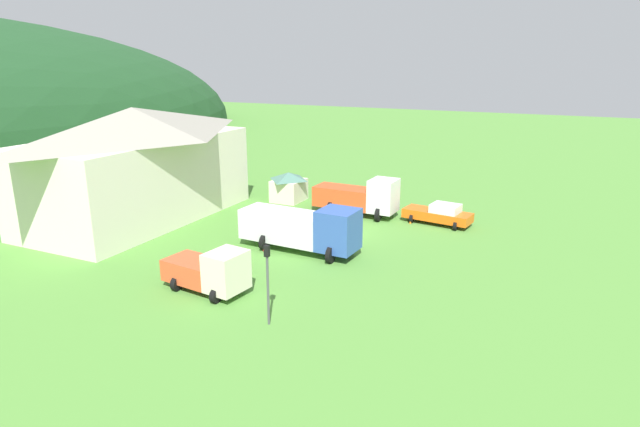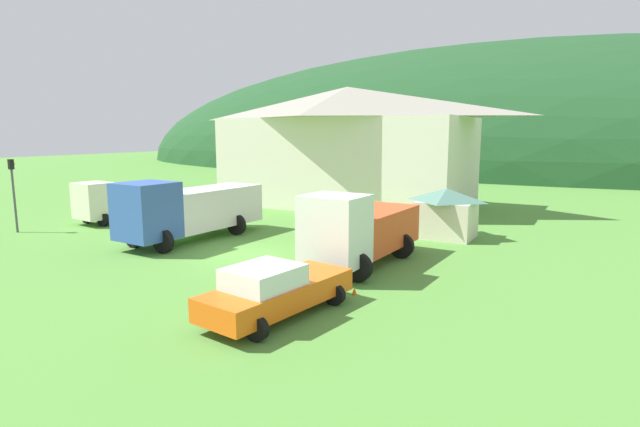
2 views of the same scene
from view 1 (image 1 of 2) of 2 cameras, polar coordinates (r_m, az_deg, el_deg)
The scene contains 10 objects.
ground_plane at distance 39.18m, azimuth 2.53°, elevation -2.32°, with size 200.00×200.00×0.00m, color #518C38.
depot_building at distance 44.68m, azimuth -18.90°, elevation 5.15°, with size 19.16×9.76×8.82m.
play_shed_cream at distance 48.38m, azimuth -3.34°, elevation 2.91°, with size 3.05×2.73×2.61m.
light_truck_cream at distance 30.07m, azimuth -11.55°, elevation -5.97°, with size 2.96×5.11×2.54m.
box_truck_blue at distance 35.44m, azimuth -1.75°, elevation -1.48°, with size 3.44×8.33×3.21m.
heavy_rig_white at distance 43.88m, azimuth 4.34°, elevation 1.81°, with size 3.23×6.99×3.19m.
service_pickup_orange at distance 42.53m, azimuth 12.54°, elevation -0.03°, with size 2.81×5.43×1.66m.
traffic_light_west at distance 25.64m, azimuth -5.60°, elevation -6.67°, with size 0.20×0.32×4.05m.
traffic_cone_near_pickup at distance 42.50m, azimuth 9.57°, elevation -1.05°, with size 0.36×0.36×0.56m, color orange.
traffic_cone_mid_row at distance 44.58m, azimuth 9.04°, elevation -0.21°, with size 0.36×0.36×0.54m, color orange.
Camera 1 is at (-34.34, -14.22, 12.40)m, focal length 30.14 mm.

